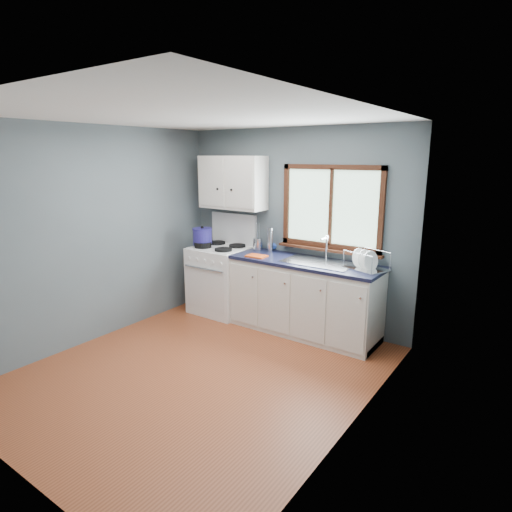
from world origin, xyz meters
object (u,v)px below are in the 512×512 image
Objects in this scene: base_cabinets at (304,301)px; dish_rack at (366,264)px; stockpot at (202,236)px; skillet at (203,244)px; gas_range at (221,278)px; utensil_crock at (258,244)px; thermos at (270,240)px; sink at (318,268)px.

base_cabinets is 3.64× the size of dish_rack.
skillet is at bearing -38.59° from stockpot.
gas_range is 2.10m from dish_rack.
thermos is at bearing 3.20° from utensil_crock.
gas_range is 1.53m from sink.
gas_range is 0.92m from thermos.
base_cabinets is at bearing 179.87° from sink.
stockpot is 0.77m from utensil_crock.
utensil_crock is at bearing 12.63° from skillet.
gas_range is 4.25× the size of thermos.
dish_rack is (1.55, -0.12, -0.02)m from utensil_crock.
utensil_crock is 1.55m from dish_rack.
gas_range reaches higher than stockpot.
dish_rack is at bearing -4.31° from utensil_crock.
gas_range reaches higher than skillet.
skillet is 0.76× the size of dish_rack.
utensil_crock is at bearing -164.95° from dish_rack.
skillet is at bearing -173.23° from base_cabinets.
stockpot is at bearing -155.49° from dish_rack.
sink is at bearing 0.71° from gas_range.
base_cabinets is 5.77× the size of stockpot.
stockpot is 2.26m from dish_rack.
thermos is 0.63× the size of dish_rack.
sink is at bearing 5.42° from stockpot.
base_cabinets is 5.78× the size of thermos.
skillet is at bearing -153.76° from utensil_crock.
base_cabinets is 1.60m from skillet.
base_cabinets is 1.01m from utensil_crock.
base_cabinets is 0.48m from sink.
thermos reaches higher than dish_rack.
sink is at bearing -9.16° from utensil_crock.
sink is 2.19× the size of skillet.
stockpot reaches higher than skillet.
gas_range is 2.68× the size of dish_rack.
base_cabinets is 0.93m from thermos.
stockpot is at bearing 127.80° from skillet.
sink is 2.62× the size of thermos.
utensil_crock reaches higher than skillet.
thermos reaches higher than base_cabinets.
thermos is (0.19, 0.01, 0.08)m from utensil_crock.
dish_rack is (1.35, -0.13, -0.10)m from thermos.
skillet is 0.94m from thermos.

